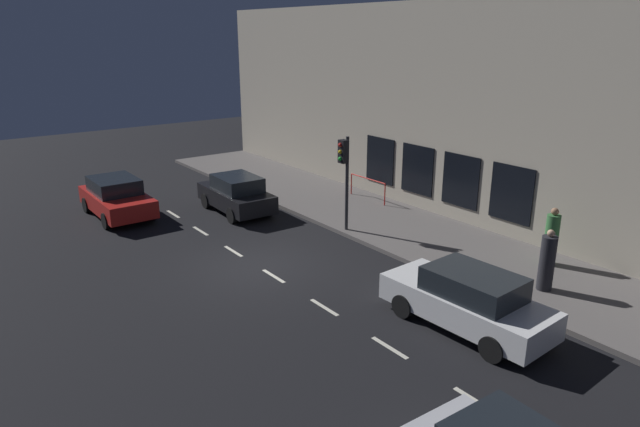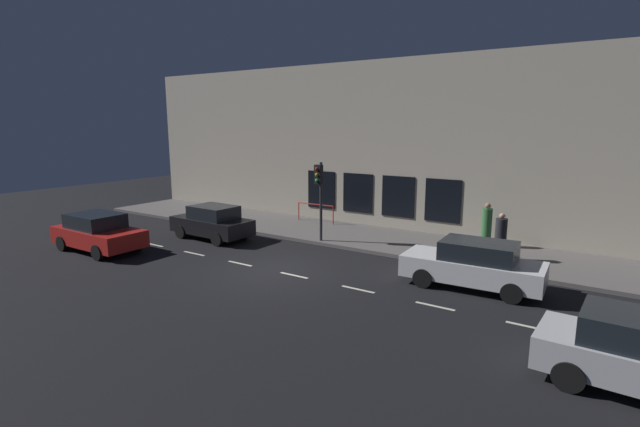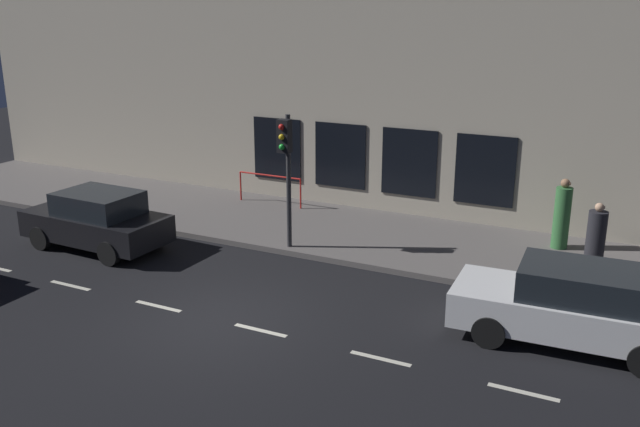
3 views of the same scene
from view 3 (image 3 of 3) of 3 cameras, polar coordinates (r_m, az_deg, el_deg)
The scene contains 10 objects.
ground_plane at distance 14.54m, azimuth -8.40°, elevation -8.86°, with size 60.00×60.00×0.00m, color black.
sidewalk at distance 19.56m, azimuth 1.97°, elevation -1.54°, with size 4.50×32.00×0.15m.
building_facade at distance 21.00m, azimuth 5.02°, elevation 11.22°, with size 0.65×32.00×8.42m.
lane_centre_line at distance 14.04m, azimuth -4.99°, elevation -9.70°, with size 0.12×27.20×0.01m.
traffic_light at distance 17.40m, azimuth -2.86°, elevation 4.87°, with size 0.47×0.32×3.52m.
parked_car_1 at distance 14.05m, azimuth 20.40°, elevation -7.21°, with size 2.00×4.51×1.58m.
parked_car_2 at distance 19.20m, azimuth -18.15°, elevation -0.53°, with size 1.95×4.05×1.58m.
pedestrian_0 at distance 17.13m, azimuth 22.00°, elevation -2.35°, with size 0.57×0.57×1.82m.
pedestrian_1 at distance 18.91m, azimuth 19.56°, elevation -0.23°, with size 0.52×0.52×1.88m.
red_railing at distance 21.87m, azimuth -4.21°, elevation 2.63°, with size 0.05×2.27×0.97m.
Camera 3 is at (-10.66, -7.62, 6.30)m, focal length 38.29 mm.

